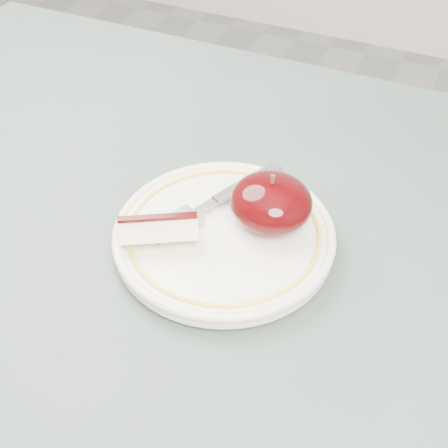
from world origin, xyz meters
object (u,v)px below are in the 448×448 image
at_px(table, 121,356).
at_px(apple_half, 271,202).
at_px(plate, 224,235).
at_px(fork, 214,202).

relative_size(table, apple_half, 11.83).
relative_size(table, plate, 4.39).
distance_m(table, apple_half, 0.21).
bearing_deg(table, fork, 71.05).
height_order(plate, apple_half, apple_half).
xyz_separation_m(plate, fork, (-0.02, 0.03, 0.01)).
bearing_deg(plate, fork, 128.38).
bearing_deg(fork, table, -173.46).
height_order(plate, fork, fork).
distance_m(plate, fork, 0.04).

